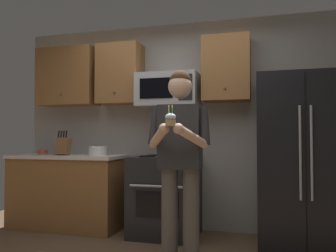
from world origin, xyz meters
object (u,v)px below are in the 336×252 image
Objects in this scene: refrigerator at (302,161)px; knife_block at (63,146)px; microwave at (168,90)px; bowl_large_white at (98,151)px; person at (180,154)px; cupcake at (171,119)px; bowl_small_colored at (43,152)px; oven_range at (165,196)px.

refrigerator is 5.63× the size of knife_block.
microwave is 3.13× the size of bowl_large_white.
bowl_large_white is 1.55m from person.
person is 10.13× the size of cupcake.
cupcake is (2.08, -1.24, 0.34)m from bowl_small_colored.
person reaches higher than bowl_large_white.
bowl_small_colored is (-0.36, 0.09, -0.08)m from knife_block.
oven_range is 5.36× the size of cupcake.
cupcake is at bearing -73.75° from microwave.
bowl_small_colored is at bearing 178.27° from refrigerator.
refrigerator is (1.50, -0.16, -0.82)m from microwave.
bowl_large_white is 1.36× the size of cupcake.
cupcake is at bearing -90.00° from person.
knife_block is (-1.34, -0.03, 0.57)m from oven_range.
bowl_small_colored is at bearing 178.07° from oven_range.
refrigerator is at bearing -0.20° from knife_block.
bowl_small_colored is (-1.70, -0.06, -0.77)m from microwave.
person is (0.38, -0.85, 0.53)m from oven_range.
bowl_large_white is at bearing 136.17° from cupcake.
knife_block is at bearing 179.80° from refrigerator.
bowl_small_colored is (-1.70, 0.06, 0.49)m from oven_range.
bowl_large_white is at bearing -1.54° from bowl_small_colored.
cupcake is (-0.00, -0.33, 0.30)m from person.
bowl_small_colored is at bearing 149.19° from cupcake.
bowl_large_white is 1.79m from cupcake.
microwave reaches higher than refrigerator.
knife_block reaches higher than bowl_small_colored.
person is (1.72, -0.83, -0.04)m from knife_block.
person is at bearing -143.94° from refrigerator.
person is at bearing -68.70° from microwave.
bowl_small_colored is at bearing 166.46° from knife_block.
person is at bearing -23.67° from bowl_small_colored.
cupcake is (1.72, -1.15, 0.26)m from knife_block.
microwave is 2.31× the size of knife_block.
knife_block is 0.46m from bowl_large_white.
oven_range is at bearing -90.02° from microwave.
oven_range is 7.27× the size of bowl_small_colored.
bowl_small_colored is (-3.20, 0.10, 0.05)m from refrigerator.
cupcake is at bearing -43.83° from bowl_large_white.
refrigerator is at bearing 45.62° from cupcake.
refrigerator is 1.65m from cupcake.
knife_block is 1.35× the size of bowl_large_white.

